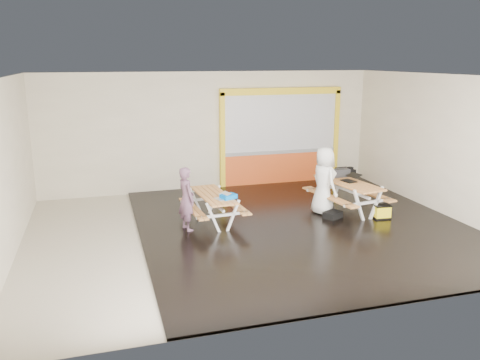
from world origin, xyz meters
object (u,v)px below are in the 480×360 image
object	(u,v)px
laptop_left	(222,197)
blue_pouch	(228,196)
person_left	(186,199)
fluke_bag	(382,212)
laptop_right	(351,179)
toolbox	(341,173)
backpack	(350,176)
picnic_table_left	(214,201)
dark_case	(333,215)
person_right	(324,181)
picnic_table_right	(348,189)

from	to	relation	value
laptop_left	blue_pouch	xyz separation A→B (m)	(0.15, -0.01, 0.01)
person_left	fluke_bag	xyz separation A→B (m)	(4.72, -0.57, -0.56)
laptop_left	laptop_right	size ratio (longest dim) A/B	0.79
person_left	toolbox	xyz separation A→B (m)	(4.26, 0.78, 0.15)
blue_pouch	laptop_left	bearing A→B (deg)	175.98
backpack	laptop_left	bearing A→B (deg)	-163.24
picnic_table_left	laptop_left	size ratio (longest dim) A/B	4.93
person_left	toolbox	distance (m)	4.34
picnic_table_left	dark_case	xyz separation A→B (m)	(2.88, -0.52, -0.44)
dark_case	person_left	bearing A→B (deg)	176.93
picnic_table_left	backpack	distance (m)	4.07
laptop_right	toolbox	bearing A→B (deg)	91.46
toolbox	backpack	size ratio (longest dim) A/B	1.01
blue_pouch	backpack	bearing A→B (deg)	17.52
person_right	laptop_right	bearing A→B (deg)	-100.32
dark_case	laptop_left	bearing A→B (deg)	178.24
laptop_left	dark_case	world-z (taller)	laptop_left
picnic_table_right	toolbox	distance (m)	0.62
picnic_table_right	person_right	distance (m)	0.69
fluke_bag	person_right	bearing A→B (deg)	143.98
picnic_table_right	dark_case	size ratio (longest dim) A/B	5.32
picnic_table_right	dark_case	distance (m)	0.90
dark_case	fluke_bag	xyz separation A→B (m)	(1.14, -0.37, 0.08)
picnic_table_right	laptop_left	world-z (taller)	laptop_left
blue_pouch	fluke_bag	size ratio (longest dim) A/B	0.82
laptop_left	fluke_bag	distance (m)	3.98
person_left	laptop_right	xyz separation A→B (m)	(4.28, 0.26, 0.11)
laptop_left	laptop_right	world-z (taller)	laptop_right
laptop_right	backpack	size ratio (longest dim) A/B	1.07
picnic_table_left	dark_case	world-z (taller)	picnic_table_left
laptop_right	fluke_bag	xyz separation A→B (m)	(0.44, -0.83, -0.67)
person_left	backpack	world-z (taller)	person_left
person_right	backpack	xyz separation A→B (m)	(1.15, 0.78, -0.11)
laptop_right	backpack	world-z (taller)	laptop_right
picnic_table_right	fluke_bag	size ratio (longest dim) A/B	5.43
fluke_bag	toolbox	bearing A→B (deg)	108.77
laptop_left	dark_case	xyz separation A→B (m)	(2.78, -0.09, -0.65)
person_right	fluke_bag	size ratio (longest dim) A/B	4.16
person_left	blue_pouch	bearing A→B (deg)	-112.26
laptop_right	blue_pouch	world-z (taller)	laptop_right
dark_case	fluke_bag	world-z (taller)	fluke_bag
picnic_table_left	blue_pouch	distance (m)	0.56
backpack	fluke_bag	size ratio (longest dim) A/B	1.10
picnic_table_left	laptop_left	distance (m)	0.50
toolbox	person_left	bearing A→B (deg)	-169.67
picnic_table_left	person_left	world-z (taller)	person_left
laptop_right	fluke_bag	bearing A→B (deg)	-61.86
toolbox	dark_case	size ratio (longest dim) A/B	1.08
laptop_left	fluke_bag	bearing A→B (deg)	-6.68
picnic_table_left	toolbox	xyz separation A→B (m)	(3.56, 0.45, 0.36)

